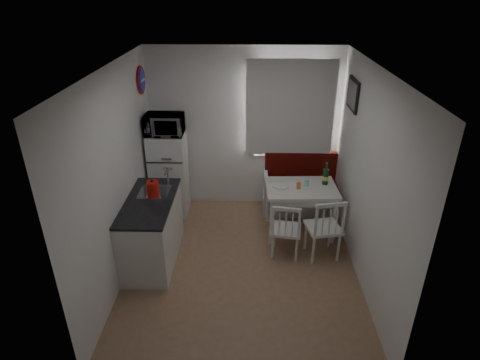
{
  "coord_description": "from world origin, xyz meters",
  "views": [
    {
      "loc": [
        0.09,
        -4.29,
        3.44
      ],
      "look_at": [
        -0.04,
        0.5,
        1.04
      ],
      "focal_mm": 30.0,
      "sensor_mm": 36.0,
      "label": 1
    }
  ],
  "objects_px": {
    "wine_bottle": "(326,174)",
    "chair_left": "(287,226)",
    "bench": "(304,192)",
    "dining_table": "(301,192)",
    "kitchen_counter": "(152,230)",
    "kettle": "(153,189)",
    "fridge": "(169,174)",
    "microwave": "(164,125)",
    "chair_right": "(325,224)"
  },
  "relations": [
    {
      "from": "kitchen_counter",
      "to": "chair_right",
      "type": "height_order",
      "value": "kitchen_counter"
    },
    {
      "from": "dining_table",
      "to": "chair_left",
      "type": "bearing_deg",
      "value": -113.28
    },
    {
      "from": "dining_table",
      "to": "microwave",
      "type": "relative_size",
      "value": 1.86
    },
    {
      "from": "dining_table",
      "to": "wine_bottle",
      "type": "height_order",
      "value": "wine_bottle"
    },
    {
      "from": "wine_bottle",
      "to": "chair_left",
      "type": "bearing_deg",
      "value": -128.4
    },
    {
      "from": "bench",
      "to": "chair_right",
      "type": "distance_m",
      "value": 1.36
    },
    {
      "from": "chair_left",
      "to": "chair_right",
      "type": "bearing_deg",
      "value": 7.2
    },
    {
      "from": "chair_right",
      "to": "kettle",
      "type": "bearing_deg",
      "value": 167.51
    },
    {
      "from": "fridge",
      "to": "kitchen_counter",
      "type": "bearing_deg",
      "value": -90.9
    },
    {
      "from": "fridge",
      "to": "wine_bottle",
      "type": "xyz_separation_m",
      "value": [
        2.37,
        -0.45,
        0.25
      ]
    },
    {
      "from": "bench",
      "to": "kettle",
      "type": "xyz_separation_m",
      "value": [
        -2.13,
        -1.28,
        0.71
      ]
    },
    {
      "from": "chair_left",
      "to": "wine_bottle",
      "type": "xyz_separation_m",
      "value": [
        0.6,
        0.76,
        0.41
      ]
    },
    {
      "from": "kitchen_counter",
      "to": "bench",
      "type": "distance_m",
      "value": 2.57
    },
    {
      "from": "kettle",
      "to": "fridge",
      "type": "bearing_deg",
      "value": 91.47
    },
    {
      "from": "chair_right",
      "to": "microwave",
      "type": "xyz_separation_m",
      "value": [
        -2.27,
        1.17,
        0.95
      ]
    },
    {
      "from": "bench",
      "to": "dining_table",
      "type": "bearing_deg",
      "value": -101.81
    },
    {
      "from": "microwave",
      "to": "dining_table",
      "type": "bearing_deg",
      "value": -13.98
    },
    {
      "from": "bench",
      "to": "fridge",
      "type": "distance_m",
      "value": 2.2
    },
    {
      "from": "kitchen_counter",
      "to": "wine_bottle",
      "type": "height_order",
      "value": "kitchen_counter"
    },
    {
      "from": "chair_left",
      "to": "fridge",
      "type": "height_order",
      "value": "fridge"
    },
    {
      "from": "chair_left",
      "to": "chair_right",
      "type": "distance_m",
      "value": 0.5
    },
    {
      "from": "kettle",
      "to": "bench",
      "type": "bearing_deg",
      "value": 30.94
    },
    {
      "from": "fridge",
      "to": "dining_table",
      "type": "bearing_deg",
      "value": -15.3
    },
    {
      "from": "chair_left",
      "to": "chair_right",
      "type": "relative_size",
      "value": 0.9
    },
    {
      "from": "bench",
      "to": "microwave",
      "type": "relative_size",
      "value": 2.39
    },
    {
      "from": "microwave",
      "to": "kettle",
      "type": "relative_size",
      "value": 2.21
    },
    {
      "from": "dining_table",
      "to": "fridge",
      "type": "relative_size",
      "value": 0.77
    },
    {
      "from": "chair_right",
      "to": "fridge",
      "type": "relative_size",
      "value": 0.37
    },
    {
      "from": "microwave",
      "to": "wine_bottle",
      "type": "xyz_separation_m",
      "value": [
        2.37,
        -0.4,
        -0.58
      ]
    },
    {
      "from": "dining_table",
      "to": "microwave",
      "type": "bearing_deg",
      "value": 163.58
    },
    {
      "from": "kitchen_counter",
      "to": "fridge",
      "type": "height_order",
      "value": "fridge"
    },
    {
      "from": "chair_left",
      "to": "microwave",
      "type": "xyz_separation_m",
      "value": [
        -1.77,
        1.16,
        1.0
      ]
    },
    {
      "from": "chair_left",
      "to": "microwave",
      "type": "distance_m",
      "value": 2.34
    },
    {
      "from": "kitchen_counter",
      "to": "microwave",
      "type": "distance_m",
      "value": 1.6
    },
    {
      "from": "chair_right",
      "to": "microwave",
      "type": "relative_size",
      "value": 0.9
    },
    {
      "from": "kettle",
      "to": "chair_right",
      "type": "bearing_deg",
      "value": -1.32
    },
    {
      "from": "dining_table",
      "to": "wine_bottle",
      "type": "relative_size",
      "value": 3.07
    },
    {
      "from": "kitchen_counter",
      "to": "kettle",
      "type": "bearing_deg",
      "value": 57.19
    },
    {
      "from": "kitchen_counter",
      "to": "kettle",
      "type": "xyz_separation_m",
      "value": [
        0.05,
        0.08,
        0.57
      ]
    },
    {
      "from": "wine_bottle",
      "to": "fridge",
      "type": "bearing_deg",
      "value": 169.18
    },
    {
      "from": "bench",
      "to": "chair_right",
      "type": "relative_size",
      "value": 2.65
    },
    {
      "from": "bench",
      "to": "fridge",
      "type": "relative_size",
      "value": 0.98
    },
    {
      "from": "bench",
      "to": "kettle",
      "type": "height_order",
      "value": "kettle"
    },
    {
      "from": "chair_left",
      "to": "wine_bottle",
      "type": "bearing_deg",
      "value": 59.75
    },
    {
      "from": "fridge",
      "to": "kettle",
      "type": "distance_m",
      "value": 1.22
    },
    {
      "from": "fridge",
      "to": "kettle",
      "type": "relative_size",
      "value": 5.37
    },
    {
      "from": "kitchen_counter",
      "to": "chair_right",
      "type": "xyz_separation_m",
      "value": [
        2.29,
        0.03,
        0.12
      ]
    },
    {
      "from": "fridge",
      "to": "wine_bottle",
      "type": "relative_size",
      "value": 4.0
    },
    {
      "from": "chair_left",
      "to": "chair_right",
      "type": "height_order",
      "value": "chair_right"
    },
    {
      "from": "chair_right",
      "to": "chair_left",
      "type": "bearing_deg",
      "value": 167.88
    }
  ]
}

